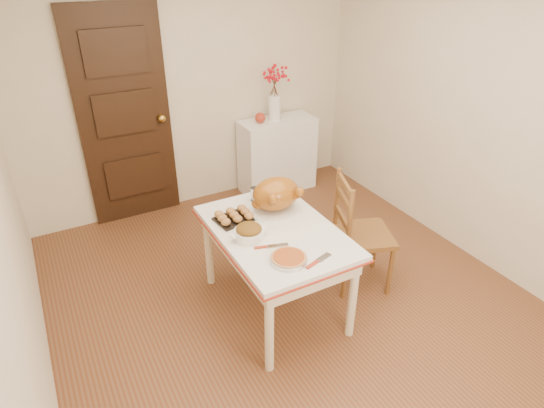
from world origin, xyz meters
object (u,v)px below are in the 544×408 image
kitchen_table (275,269)px  turkey_platter (276,195)px  chair_oak (364,233)px  sideboard (277,155)px  pumpkin_pie (289,258)px

kitchen_table → turkey_platter: size_ratio=2.81×
chair_oak → turkey_platter: 0.79m
turkey_platter → sideboard: bearing=70.8°
kitchen_table → pumpkin_pie: bearing=-106.3°
chair_oak → kitchen_table: bearing=106.0°
turkey_platter → kitchen_table: bearing=-109.1°
sideboard → pumpkin_pie: 2.40m
kitchen_table → pumpkin_pie: (-0.11, -0.37, 0.38)m
kitchen_table → turkey_platter: turkey_platter is taller
turkey_platter → pumpkin_pie: 0.64m
sideboard → pumpkin_pie: bearing=-117.5°
kitchen_table → chair_oak: (0.76, -0.07, 0.13)m
chair_oak → turkey_platter: bearing=86.7°
chair_oak → pumpkin_pie: size_ratio=4.08×
kitchen_table → pumpkin_pie: 0.54m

